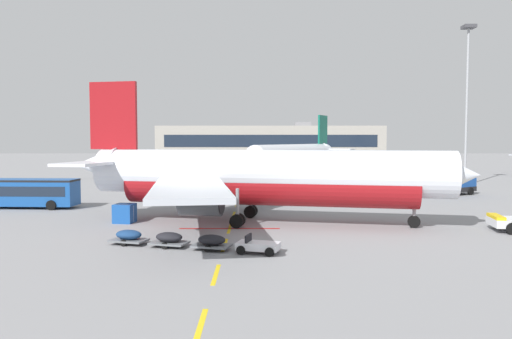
{
  "coord_description": "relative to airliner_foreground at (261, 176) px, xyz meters",
  "views": [
    {
      "loc": [
        20.1,
        -16.4,
        7.03
      ],
      "look_at": [
        20.08,
        25.69,
        4.48
      ],
      "focal_mm": 34.26,
      "sensor_mm": 36.0,
      "label": 1
    }
  ],
  "objects": [
    {
      "name": "apron_paint_markings",
      "position": [
        -2.51,
        13.96,
        -3.95
      ],
      "size": [
        8.0,
        97.79,
        0.01
      ],
      "color": "yellow",
      "rests_on": "ground"
    },
    {
      "name": "airliner_mid_left",
      "position": [
        7.14,
        51.3,
        0.02
      ],
      "size": [
        31.1,
        33.01,
        12.26
      ],
      "color": "silver",
      "rests_on": "ground"
    },
    {
      "name": "apron_light_mast_far",
      "position": [
        31.79,
        33.77,
        11.25
      ],
      "size": [
        1.8,
        1.8,
        24.38
      ],
      "color": "slate",
      "rests_on": "ground"
    },
    {
      "name": "ground_power_truck",
      "position": [
        24.33,
        20.65,
        -2.3
      ],
      "size": [
        7.22,
        5.72,
        3.14
      ],
      "color": "black",
      "rests_on": "ground"
    },
    {
      "name": "baggage_train",
      "position": [
        -4.65,
        -9.88,
        -3.42
      ],
      "size": [
        11.54,
        4.73,
        1.14
      ],
      "color": "silver",
      "rests_on": "ground"
    },
    {
      "name": "apron_shuttle_bus",
      "position": [
        -24.97,
        9.02,
        -2.2
      ],
      "size": [
        12.14,
        3.43,
        3.0
      ],
      "color": "#194C99",
      "rests_on": "ground"
    },
    {
      "name": "airliner_foreground",
      "position": [
        0.0,
        0.0,
        0.0
      ],
      "size": [
        34.66,
        33.96,
        12.2
      ],
      "color": "silver",
      "rests_on": "ground"
    },
    {
      "name": "catering_truck",
      "position": [
        -11.48,
        18.92,
        -2.3
      ],
      "size": [
        5.03,
        7.37,
        3.14
      ],
      "color": "black",
      "rests_on": "ground"
    },
    {
      "name": "uld_cargo_container",
      "position": [
        -11.59,
        0.04,
        -3.15
      ],
      "size": [
        1.81,
        1.77,
        1.6
      ],
      "color": "#194C9E",
      "rests_on": "ground"
    },
    {
      "name": "terminal_satellite",
      "position": [
        4.92,
        145.92,
        2.16
      ],
      "size": [
        83.52,
        22.58,
        13.79
      ],
      "color": "#9E998E",
      "rests_on": "ground"
    },
    {
      "name": "ground",
      "position": [
        19.49,
        15.26,
        -3.95
      ],
      "size": [
        400.0,
        400.0,
        0.0
      ],
      "primitive_type": "plane",
      "color": "gray"
    }
  ]
}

